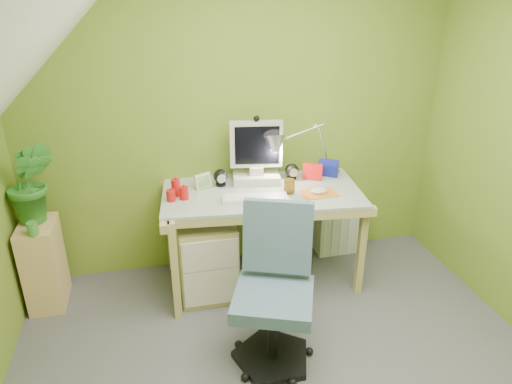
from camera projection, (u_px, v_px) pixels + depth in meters
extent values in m
cube|color=olive|center=(238.00, 117.00, 3.48)|extent=(3.20, 0.01, 2.40)
cube|color=white|center=(34.00, 66.00, 1.59)|extent=(1.10, 3.20, 1.10)
cube|color=silver|center=(255.00, 198.00, 3.21)|extent=(0.46, 0.20, 0.02)
cube|color=orange|center=(319.00, 193.00, 3.30)|extent=(0.25, 0.19, 0.01)
ellipsoid|color=silver|center=(319.00, 191.00, 3.30)|extent=(0.14, 0.10, 0.04)
cylinder|color=#8E6114|center=(289.00, 186.00, 3.30)|extent=(0.09, 0.09, 0.10)
cube|color=red|center=(313.00, 172.00, 3.52)|extent=(0.14, 0.08, 0.12)
cube|color=navy|center=(328.00, 168.00, 3.58)|extent=(0.14, 0.10, 0.13)
cube|color=#BEC98A|center=(203.00, 181.00, 3.37)|extent=(0.12, 0.07, 0.11)
cube|color=tan|center=(44.00, 264.00, 3.28)|extent=(0.23, 0.36, 0.63)
imported|color=#2F7727|center=(31.00, 182.00, 3.08)|extent=(0.33, 0.27, 0.57)
cylinder|color=#428838|center=(33.00, 229.00, 3.00)|extent=(0.07, 0.07, 0.09)
cube|color=silver|center=(341.00, 228.00, 3.97)|extent=(0.42, 0.17, 0.42)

